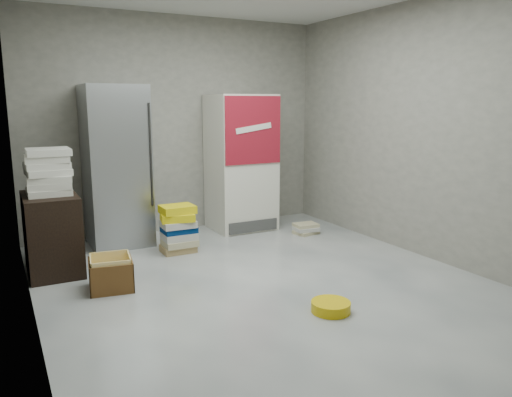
{
  "coord_description": "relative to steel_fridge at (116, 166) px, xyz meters",
  "views": [
    {
      "loc": [
        -2.18,
        -3.86,
        1.7
      ],
      "look_at": [
        0.23,
        0.7,
        0.7
      ],
      "focal_mm": 35.0,
      "sensor_mm": 36.0,
      "label": 1
    }
  ],
  "objects": [
    {
      "name": "steel_fridge",
      "position": [
        0.0,
        0.0,
        0.0
      ],
      "size": [
        0.7,
        0.72,
        1.9
      ],
      "color": "#A8ABB0",
      "rests_on": "ground"
    },
    {
      "name": "phonebook_stack_main",
      "position": [
        0.51,
        -0.68,
        -0.68
      ],
      "size": [
        0.42,
        0.36,
        0.55
      ],
      "rotation": [
        0.0,
        0.0,
        -0.07
      ],
      "color": "tan",
      "rests_on": "ground"
    },
    {
      "name": "bucket_lid",
      "position": [
        1.07,
        -2.86,
        -0.91
      ],
      "size": [
        0.37,
        0.37,
        0.09
      ],
      "primitive_type": "cylinder",
      "rotation": [
        0.0,
        0.0,
        0.16
      ],
      "color": "#E1BA0A",
      "rests_on": "ground"
    },
    {
      "name": "coke_cooler",
      "position": [
        1.65,
        -0.01,
        -0.05
      ],
      "size": [
        0.8,
        0.73,
        1.8
      ],
      "color": "silver",
      "rests_on": "ground"
    },
    {
      "name": "ground",
      "position": [
        0.9,
        -2.13,
        -0.95
      ],
      "size": [
        5.0,
        5.0,
        0.0
      ],
      "primitive_type": "plane",
      "color": "silver",
      "rests_on": "ground"
    },
    {
      "name": "room_shell",
      "position": [
        0.9,
        -2.13,
        0.85
      ],
      "size": [
        4.04,
        5.04,
        2.82
      ],
      "color": "gray",
      "rests_on": "ground"
    },
    {
      "name": "wood_shelf",
      "position": [
        -0.83,
        -0.73,
        -0.55
      ],
      "size": [
        0.5,
        0.8,
        0.8
      ],
      "primitive_type": "cube",
      "color": "black",
      "rests_on": "ground"
    },
    {
      "name": "phonebook_stack_side",
      "position": [
        2.26,
        -0.68,
        -0.88
      ],
      "size": [
        0.33,
        0.28,
        0.13
      ],
      "rotation": [
        0.0,
        0.0,
        0.04
      ],
      "color": "tan",
      "rests_on": "ground"
    },
    {
      "name": "cardboard_box",
      "position": [
        -0.42,
        -1.49,
        -0.82
      ],
      "size": [
        0.44,
        0.44,
        0.31
      ],
      "rotation": [
        0.0,
        0.0,
        -0.15
      ],
      "color": "yellow",
      "rests_on": "ground"
    },
    {
      "name": "supply_box_stack",
      "position": [
        -0.82,
        -0.73,
        0.08
      ],
      "size": [
        0.44,
        0.43,
        0.45
      ],
      "color": "silver",
      "rests_on": "wood_shelf"
    }
  ]
}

